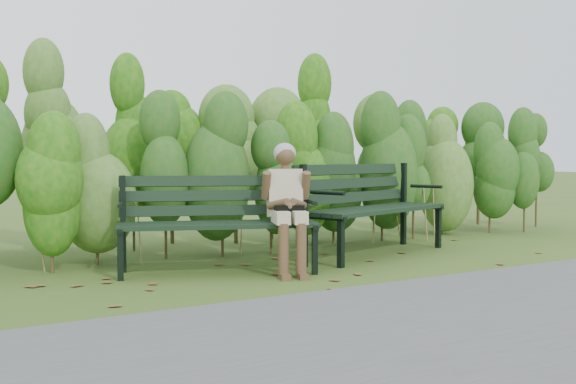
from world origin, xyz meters
TOP-DOWN VIEW (x-y plane):
  - ground at (0.00, 0.00)m, footprint 80.00×80.00m
  - footpath at (0.00, -2.20)m, footprint 60.00×2.50m
  - hedge_band at (0.00, 1.86)m, footprint 11.04×1.67m
  - leaf_litter at (0.34, -0.09)m, footprint 5.35×2.07m
  - bench_left at (-0.76, 0.41)m, footprint 1.95×1.22m
  - bench_right at (1.22, 0.61)m, footprint 2.16×1.25m
  - seated_woman at (-0.22, 0.01)m, footprint 0.54×0.73m

SIDE VIEW (x-z plane):
  - ground at x=0.00m, z-range 0.00..0.00m
  - leaf_litter at x=0.34m, z-range 0.00..0.01m
  - footpath at x=0.00m, z-range 0.00..0.01m
  - bench_left at x=-0.76m, z-range 0.08..1.01m
  - bench_right at x=1.22m, z-range 0.09..1.12m
  - seated_woman at x=-0.22m, z-range 0.09..1.33m
  - hedge_band at x=0.00m, z-range 0.05..2.47m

